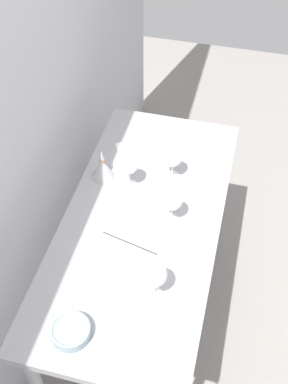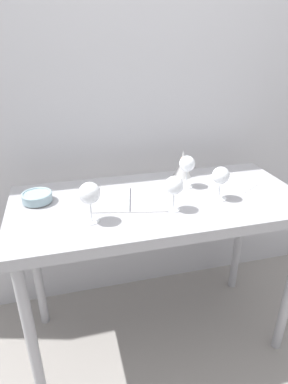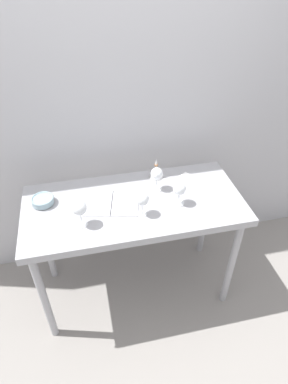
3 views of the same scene
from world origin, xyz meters
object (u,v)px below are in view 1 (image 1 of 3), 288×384
object	(u,v)px
open_notebook	(130,244)
tasting_bowl	(71,331)
wine_glass_near_left	(154,275)
tasting_sheet_upper	(145,151)
decanter_funnel	(103,168)
wine_glass_near_right	(173,159)
wine_glass_near_center	(173,201)
wine_glass_far_right	(129,166)

from	to	relation	value
open_notebook	tasting_bowl	xyz separation A→B (m)	(-0.42, 0.09, 0.02)
wine_glass_near_left	tasting_sheet_upper	xyz separation A→B (m)	(0.75, 0.22, -0.13)
decanter_funnel	wine_glass_near_right	bearing A→B (deg)	-77.07
wine_glass_near_center	tasting_bowl	distance (m)	0.64
tasting_bowl	tasting_sheet_upper	bearing A→B (deg)	-1.00
wine_glass_near_left	decanter_funnel	distance (m)	0.66
tasting_sheet_upper	decanter_funnel	bearing A→B (deg)	114.47
wine_glass_near_left	decanter_funnel	world-z (taller)	wine_glass_near_left
wine_glass_near_center	wine_glass_near_left	distance (m)	0.37
wine_glass_near_center	wine_glass_near_right	world-z (taller)	same
wine_glass_near_right	wine_glass_near_center	bearing A→B (deg)	-168.50
wine_glass_near_left	wine_glass_near_right	size ratio (longest dim) A/B	1.10
wine_glass_near_center	decanter_funnel	bearing A→B (deg)	63.66
tasting_bowl	wine_glass_near_right	bearing A→B (deg)	-12.09
tasting_bowl	decanter_funnel	distance (m)	0.78
wine_glass_near_right	open_notebook	xyz separation A→B (m)	(-0.41, 0.09, -0.11)
wine_glass_near_left	tasting_sheet_upper	distance (m)	0.79
wine_glass_far_right	tasting_sheet_upper	distance (m)	0.27
wine_glass_near_right	decanter_funnel	bearing A→B (deg)	102.93
wine_glass_near_center	decanter_funnel	distance (m)	0.40
wine_glass_near_right	wine_glass_far_right	bearing A→B (deg)	119.93
wine_glass_near_center	wine_glass_near_left	size ratio (longest dim) A/B	0.91
wine_glass_near_center	tasting_sheet_upper	xyz separation A→B (m)	(0.39, 0.21, -0.11)
wine_glass_near_right	tasting_sheet_upper	distance (m)	0.24
wine_glass_near_center	wine_glass_near_right	xyz separation A→B (m)	(0.25, 0.05, -0.00)
decanter_funnel	tasting_bowl	bearing A→B (deg)	-170.65
tasting_sheet_upper	wine_glass_near_center	bearing A→B (deg)	177.59
wine_glass_far_right	tasting_bowl	bearing A→B (deg)	179.53
tasting_sheet_upper	decanter_funnel	size ratio (longest dim) A/B	1.62
wine_glass_near_right	open_notebook	distance (m)	0.44
wine_glass_far_right	decanter_funnel	xyz separation A→B (m)	(0.03, 0.13, -0.07)
open_notebook	decanter_funnel	xyz separation A→B (m)	(0.34, 0.22, 0.05)
wine_glass_near_left	tasting_bowl	xyz separation A→B (m)	(-0.23, 0.24, -0.10)
wine_glass_far_right	tasting_bowl	distance (m)	0.74
wine_glass_far_right	wine_glass_near_right	bearing A→B (deg)	-60.07
tasting_bowl	wine_glass_near_center	bearing A→B (deg)	-21.23
wine_glass_near_left	tasting_sheet_upper	bearing A→B (deg)	16.56
decanter_funnel	tasting_sheet_upper	bearing A→B (deg)	-34.31
tasting_bowl	decanter_funnel	bearing A→B (deg)	9.35
wine_glass_near_right	decanter_funnel	size ratio (longest dim) A/B	1.05
tasting_bowl	wine_glass_far_right	bearing A→B (deg)	-0.47
wine_glass_far_right	wine_glass_near_left	distance (m)	0.56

